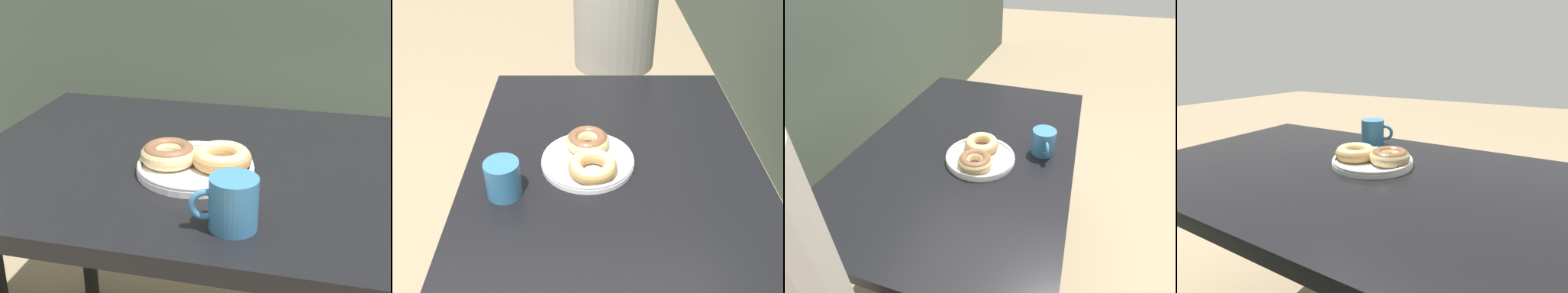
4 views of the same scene
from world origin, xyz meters
The scene contains 3 objects.
dining_table centered at (0.00, 0.21, 0.66)m, with size 1.26×0.82×0.74m.
donut_plate centered at (-0.08, 0.14, 0.76)m, with size 0.29×0.26×0.06m.
coffee_mug centered at (0.04, -0.08, 0.79)m, with size 0.12×0.09×0.10m.
Camera 4 is at (-0.54, 0.92, 1.06)m, focal length 28.00 mm.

